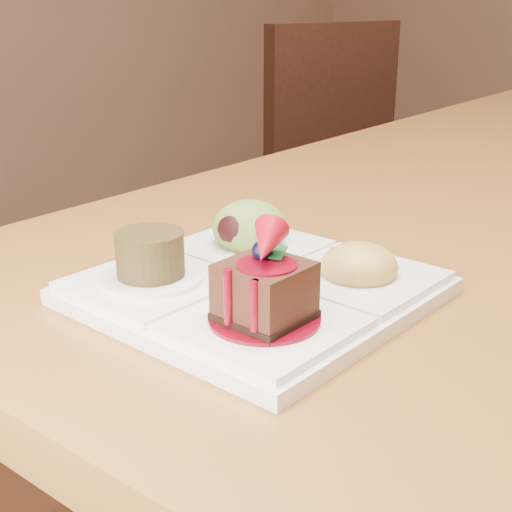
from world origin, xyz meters
The scene contains 2 objects.
chair_left centered at (-0.71, 0.37, 0.52)m, with size 0.48×0.48×0.91m.
sampler_plate centered at (-0.18, -0.68, 0.77)m, with size 0.24×0.24×0.09m.
Camera 1 is at (0.13, -1.08, 0.97)m, focal length 50.00 mm.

